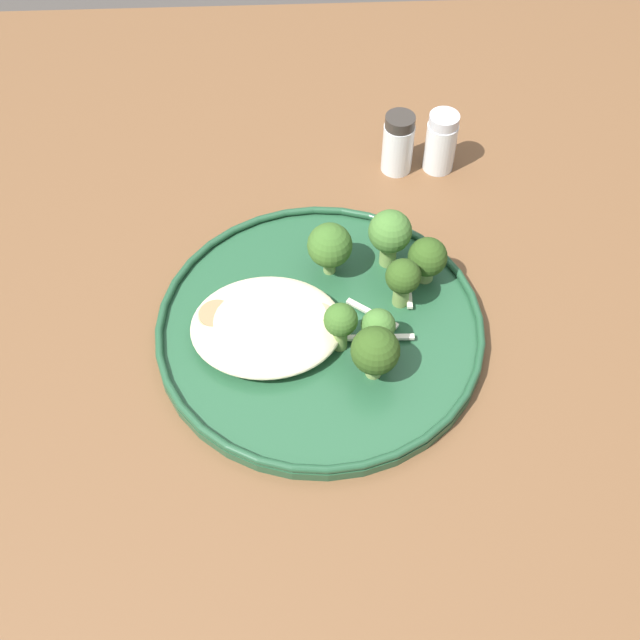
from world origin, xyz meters
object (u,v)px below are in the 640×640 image
at_px(broccoli_floret_left_leaning, 390,233).
at_px(pepper_shaker, 398,144).
at_px(broccoli_floret_rear_charred, 402,275).
at_px(broccoli_floret_right_tilted, 330,246).
at_px(broccoli_floret_small_sprig, 375,351).
at_px(salt_shaker, 441,142).
at_px(dinner_plate, 320,328).
at_px(seared_scallop_left_edge, 318,322).
at_px(seared_scallop_tiny_bay, 217,319).
at_px(broccoli_floret_tall_stalk, 378,327).
at_px(seared_scallop_tilted_round, 273,336).
at_px(broccoli_floret_split_head, 341,322).
at_px(seared_scallop_front_small, 238,327).
at_px(broccoli_floret_center_pile, 427,258).

distance_m(broccoli_floret_left_leaning, pepper_shaker, 0.14).
distance_m(broccoli_floret_left_leaning, broccoli_floret_rear_charred, 0.05).
bearing_deg(broccoli_floret_right_tilted, broccoli_floret_small_sprig, 105.07).
bearing_deg(salt_shaker, broccoli_floret_small_sprig, 71.15).
height_order(dinner_plate, seared_scallop_left_edge, seared_scallop_left_edge).
xyz_separation_m(seared_scallop_left_edge, broccoli_floret_small_sprig, (-0.05, 0.05, 0.02)).
bearing_deg(dinner_plate, seared_scallop_tiny_bay, -2.09).
bearing_deg(broccoli_floret_tall_stalk, seared_scallop_tilted_round, -3.68).
bearing_deg(seared_scallop_tiny_bay, broccoli_floret_split_head, 166.73).
bearing_deg(seared_scallop_tilted_round, salt_shaker, -127.13).
distance_m(seared_scallop_front_small, pepper_shaker, 0.27).
height_order(seared_scallop_tilted_round, broccoli_floret_small_sprig, broccoli_floret_small_sprig).
bearing_deg(seared_scallop_left_edge, seared_scallop_tilted_round, 20.13).
height_order(broccoli_floret_split_head, broccoli_floret_rear_charred, same).
bearing_deg(broccoli_floret_rear_charred, pepper_shaker, -94.85).
bearing_deg(broccoli_floret_right_tilted, pepper_shaker, -117.63).
distance_m(seared_scallop_front_small, broccoli_floret_right_tilted, 0.11).
distance_m(seared_scallop_front_small, broccoli_floret_small_sprig, 0.12).
relative_size(seared_scallop_front_small, broccoli_floret_rear_charred, 0.66).
bearing_deg(seared_scallop_tilted_round, broccoli_floret_split_head, 175.53).
distance_m(broccoli_floret_split_head, broccoli_floret_rear_charred, 0.08).
height_order(broccoli_floret_small_sprig, broccoli_floret_rear_charred, broccoli_floret_small_sprig).
relative_size(seared_scallop_front_small, broccoli_floret_tall_stalk, 0.77).
distance_m(seared_scallop_front_small, broccoli_floret_center_pile, 0.18).
height_order(seared_scallop_front_small, broccoli_floret_rear_charred, broccoli_floret_rear_charred).
bearing_deg(broccoli_floret_center_pile, seared_scallop_left_edge, 28.65).
xyz_separation_m(broccoli_floret_center_pile, broccoli_floret_rear_charred, (0.03, 0.02, 0.01)).
bearing_deg(broccoli_floret_rear_charred, broccoli_floret_left_leaning, -80.77).
xyz_separation_m(seared_scallop_left_edge, broccoli_floret_split_head, (-0.02, 0.02, 0.02)).
height_order(broccoli_floret_split_head, pepper_shaker, pepper_shaker).
relative_size(dinner_plate, pepper_shaker, 4.33).
height_order(broccoli_floret_center_pile, salt_shaker, salt_shaker).
height_order(seared_scallop_tiny_bay, broccoli_floret_split_head, broccoli_floret_split_head).
relative_size(seared_scallop_left_edge, broccoli_floret_split_head, 0.65).
relative_size(seared_scallop_tilted_round, pepper_shaker, 0.44).
relative_size(broccoli_floret_right_tilted, pepper_shaker, 0.83).
relative_size(dinner_plate, seared_scallop_tilted_round, 9.90).
xyz_separation_m(broccoli_floret_right_tilted, broccoli_floret_rear_charred, (-0.06, 0.04, -0.00)).
bearing_deg(broccoli_floret_left_leaning, broccoli_floret_center_pile, 147.36).
height_order(broccoli_floret_left_leaning, pepper_shaker, broccoli_floret_left_leaning).
distance_m(seared_scallop_tiny_bay, broccoli_floret_right_tilted, 0.12).
distance_m(seared_scallop_front_small, salt_shaker, 0.30).
relative_size(seared_scallop_tilted_round, broccoli_floret_right_tilted, 0.53).
distance_m(seared_scallop_front_small, broccoli_floret_split_head, 0.09).
distance_m(broccoli_floret_right_tilted, salt_shaker, 0.19).
relative_size(seared_scallop_tiny_bay, broccoli_floret_split_head, 0.63).
height_order(broccoli_floret_small_sprig, salt_shaker, salt_shaker).
distance_m(seared_scallop_left_edge, broccoli_floret_rear_charred, 0.09).
relative_size(broccoli_floret_left_leaning, broccoli_floret_right_tilted, 1.11).
xyz_separation_m(broccoli_floret_tall_stalk, broccoli_floret_right_tilted, (0.04, -0.09, 0.01)).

